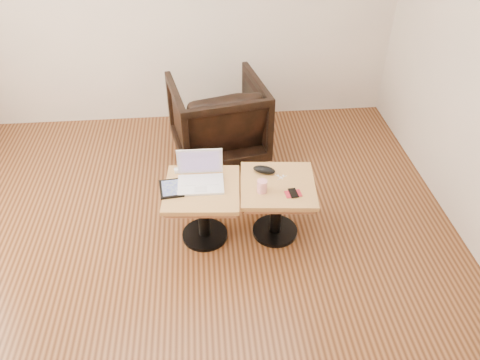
{
  "coord_description": "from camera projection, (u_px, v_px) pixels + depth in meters",
  "views": [
    {
      "loc": [
        0.22,
        -2.45,
        2.7
      ],
      "look_at": [
        0.46,
        0.29,
        0.56
      ],
      "focal_mm": 35.0,
      "sensor_mm": 36.0,
      "label": 1
    }
  ],
  "objects": [
    {
      "name": "side_table_right",
      "position": [
        277.0,
        197.0,
        3.61
      ],
      "size": [
        0.61,
        0.61,
        0.51
      ],
      "rotation": [
        0.0,
        0.0,
        -0.09
      ],
      "color": "black",
      "rests_on": "ground"
    },
    {
      "name": "glasses_case",
      "position": [
        264.0,
        170.0,
        3.62
      ],
      "size": [
        0.19,
        0.14,
        0.06
      ],
      "primitive_type": "ellipsoid",
      "rotation": [
        0.0,
        0.0,
        -0.39
      ],
      "color": "black",
      "rests_on": "side_table_right"
    },
    {
      "name": "earbuds_tangle",
      "position": [
        281.0,
        176.0,
        3.59
      ],
      "size": [
        0.08,
        0.05,
        0.02
      ],
      "color": "white",
      "rests_on": "side_table_right"
    },
    {
      "name": "armchair",
      "position": [
        218.0,
        119.0,
        4.52
      ],
      "size": [
        0.99,
        1.01,
        0.79
      ],
      "primitive_type": "imported",
      "rotation": [
        0.0,
        0.0,
        3.34
      ],
      "color": "black",
      "rests_on": "ground"
    },
    {
      "name": "striped_cup",
      "position": [
        262.0,
        186.0,
        3.43
      ],
      "size": [
        0.09,
        0.09,
        0.1
      ],
      "primitive_type": "cylinder",
      "rotation": [
        0.0,
        0.0,
        0.31
      ],
      "color": "#DF374D",
      "rests_on": "side_table_right"
    },
    {
      "name": "phone_on_sleeve",
      "position": [
        293.0,
        193.0,
        3.43
      ],
      "size": [
        0.13,
        0.11,
        0.01
      ],
      "rotation": [
        0.0,
        0.0,
        0.11
      ],
      "color": "maroon",
      "rests_on": "side_table_right"
    },
    {
      "name": "charging_adapter",
      "position": [
        177.0,
        170.0,
        3.64
      ],
      "size": [
        0.05,
        0.05,
        0.03
      ],
      "primitive_type": "cube",
      "rotation": [
        0.0,
        0.0,
        0.17
      ],
      "color": "white",
      "rests_on": "side_table_left"
    },
    {
      "name": "tablet",
      "position": [
        172.0,
        188.0,
        3.47
      ],
      "size": [
        0.2,
        0.24,
        0.02
      ],
      "rotation": [
        0.0,
        0.0,
        0.11
      ],
      "color": "black",
      "rests_on": "side_table_left"
    },
    {
      "name": "side_table_left",
      "position": [
        203.0,
        200.0,
        3.57
      ],
      "size": [
        0.61,
        0.61,
        0.51
      ],
      "rotation": [
        0.0,
        0.0,
        -0.09
      ],
      "color": "black",
      "rests_on": "ground"
    },
    {
      "name": "laptop",
      "position": [
        200.0,
        177.0,
        3.51
      ],
      "size": [
        0.35,
        0.27,
        0.25
      ],
      "rotation": [
        0.0,
        0.0,
        -0.02
      ],
      "color": "white",
      "rests_on": "side_table_left"
    },
    {
      "name": "room_shell",
      "position": [
        166.0,
        108.0,
        2.74
      ],
      "size": [
        4.52,
        4.52,
        2.71
      ],
      "color": "#442411",
      "rests_on": "ground"
    }
  ]
}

